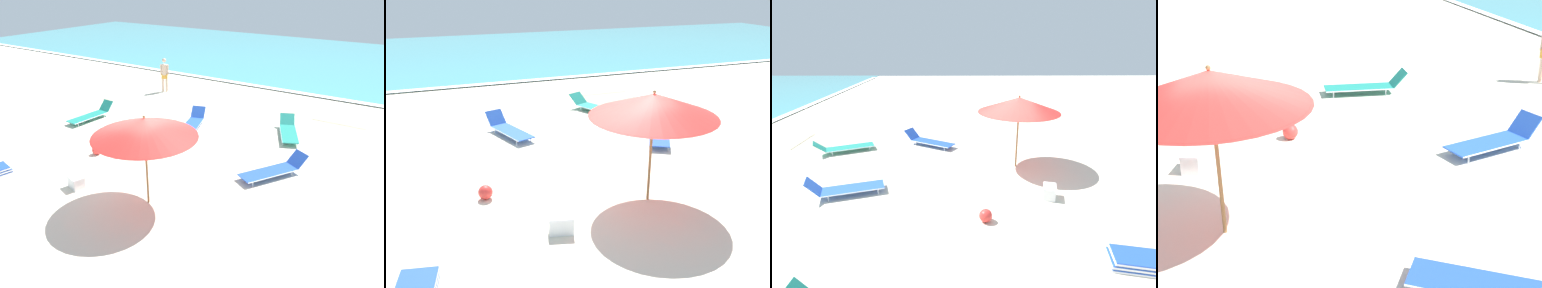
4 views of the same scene
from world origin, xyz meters
TOP-DOWN VIEW (x-y plane):
  - ground_plane at (0.00, 0.01)m, footprint 60.00×60.00m
  - beach_umbrella at (0.82, -0.69)m, footprint 2.75×2.75m
  - sun_lounger_under_umbrella at (-1.18, 4.59)m, footprint 1.21×2.16m
  - sun_lounger_beside_umbrella at (-5.36, 2.98)m, footprint 0.72×2.18m
  - sun_lounger_near_water_left at (3.12, 2.60)m, footprint 1.67×2.25m
  - beach_ball at (-2.59, 0.66)m, footprint 0.33×0.33m
  - cooler_box at (-1.44, -1.24)m, footprint 0.58×0.47m

SIDE VIEW (x-z plane):
  - ground_plane at x=0.00m, z-range -0.16..0.00m
  - beach_ball at x=-2.59m, z-range 0.00..0.33m
  - cooler_box at x=-1.44m, z-range 0.00..0.37m
  - sun_lounger_near_water_left at x=3.12m, z-range -0.08..0.51m
  - sun_lounger_beside_umbrella at x=-5.36m, z-range -0.08..0.51m
  - sun_lounger_under_umbrella at x=-1.18m, z-range -0.08..0.52m
  - beach_umbrella at x=0.82m, z-range 0.95..3.48m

